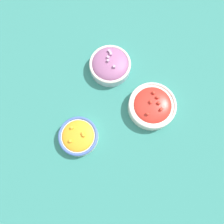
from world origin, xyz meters
The scene contains 4 objects.
ground_plane centered at (0.00, 0.00, 0.00)m, with size 3.00×3.00×0.00m, color #337F75.
bowl_squash centered at (0.16, -0.06, 0.03)m, with size 0.16×0.16×0.06m.
bowl_cherry_tomatoes centered at (-0.11, 0.13, 0.03)m, with size 0.20×0.20×0.07m.
bowl_red_onion centered at (-0.17, -0.12, 0.03)m, with size 0.18×0.18×0.08m.
Camera 1 is at (0.19, 0.12, 0.91)m, focal length 35.00 mm.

